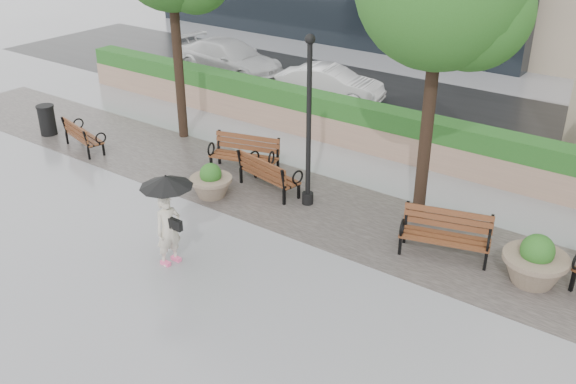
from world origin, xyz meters
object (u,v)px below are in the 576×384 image
Objects in this scene: bench_3 at (444,244)px; car_left at (230,59)px; planter_left at (211,184)px; lamppost at (309,134)px; bench_0 at (84,142)px; car_right at (330,84)px; pedestrian at (168,211)px; bench_1 at (245,162)px; bench_2 at (269,181)px; trash_bin at (47,121)px; planter_right at (535,264)px.

car_left is (-12.50, 7.65, 0.41)m from bench_3.
lamppost is at bearing 26.12° from planter_left.
bench_0 is 11.01m from bench_3.
bench_0 is 0.87× the size of bench_3.
car_right is 1.91× the size of pedestrian.
planter_left is 0.28× the size of car_right.
planter_left is (0.25, -1.62, 0.05)m from bench_1.
pedestrian reaches higher than bench_2.
lamppost reaches higher than bench_2.
bench_1 is 1.64m from planter_left.
bench_3 is at bearing -117.99° from car_left.
bench_2 is at bearing 6.31° from trash_bin.
car_right is at bearing 101.59° from planter_left.
car_left is at bearing -65.61° from bench_0.
planter_right is at bearing -170.14° from bench_2.
bench_1 is at bearing 98.77° from planter_left.
bench_3 is 5.96m from planter_left.
bench_0 is 0.35× the size of car_left.
pedestrian reaches higher than bench_3.
pedestrian reaches higher than bench_1.
bench_1 is at bearing -179.35° from car_right.
lamppost is at bearing -28.15° from bench_1.
bench_2 reaches higher than bench_0.
car_left reaches higher than bench_0.
planter_left is at bearing 59.09° from bench_2.
planter_right reaches higher than bench_0.
bench_1 is 2.19× the size of trash_bin.
planter_right is (7.76, 0.90, 0.07)m from planter_left.
bench_3 is at bearing -176.34° from planter_right.
pedestrian reaches higher than trash_bin.
planter_left is 0.83× the size of planter_right.
pedestrian is at bearing -19.60° from trash_bin.
bench_2 is 10.57m from car_left.
planter_right is 16.21m from car_left.
trash_bin is (-12.91, -0.58, 0.15)m from bench_3.
car_right is (-2.66, 7.04, 0.34)m from bench_2.
pedestrian is (6.47, -2.85, 0.95)m from bench_0.
bench_0 is at bearing -166.26° from car_left.
pedestrian is at bearing -149.91° from planter_right.
bench_3 reaches higher than planter_left.
car_left reaches higher than bench_2.
bench_0 is 8.76m from car_right.
car_right reaches higher than bench_3.
bench_0 is 12.86m from planter_right.
planter_left is at bearing -166.68° from bench_0.
trash_bin is at bearing 166.84° from bench_3.
planter_right reaches higher than planter_left.
trash_bin is (-6.75, -1.42, 0.15)m from bench_1.
bench_1 reaches higher than bench_0.
bench_0 is at bearing 168.00° from bench_3.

